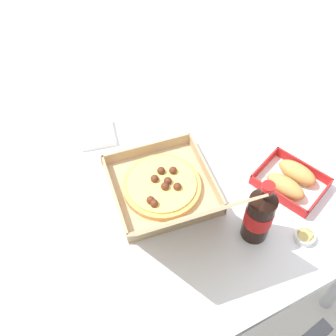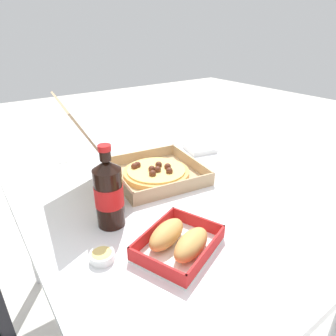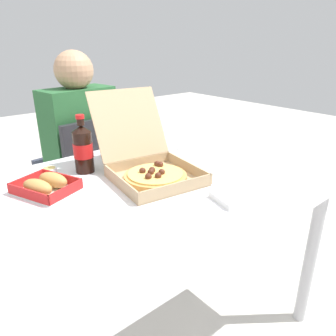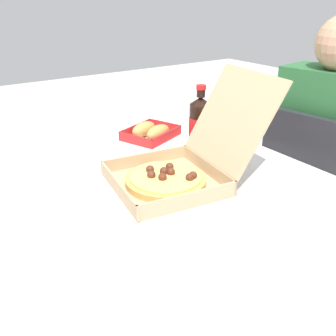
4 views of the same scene
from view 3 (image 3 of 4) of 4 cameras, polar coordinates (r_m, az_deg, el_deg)
ground_plane at (r=1.59m, az=-2.35°, el=-26.59°), size 10.00×10.00×0.00m
dining_table at (r=1.19m, az=-2.81°, el=-5.77°), size 1.23×0.90×0.71m
chair at (r=1.83m, az=-14.47°, el=-1.88°), size 0.45×0.45×0.83m
diner_person at (r=1.81m, az=-16.12°, el=4.65°), size 0.38×0.44×1.15m
pizza_box_open at (r=1.19m, az=-3.20°, el=0.44°), size 0.35×0.47×0.30m
bread_side_box at (r=1.15m, az=-20.94°, el=-2.83°), size 0.21×0.23×0.06m
cola_bottle at (r=1.26m, az=-14.87°, el=3.37°), size 0.07×0.07×0.22m
paper_menu at (r=1.52m, az=5.82°, el=3.44°), size 0.24×0.20×0.00m
napkin_pile at (r=1.05m, az=11.45°, el=-5.17°), size 0.13×0.13×0.02m
dipping_sauce_cup at (r=1.32m, az=-20.33°, el=-0.34°), size 0.06×0.06×0.02m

